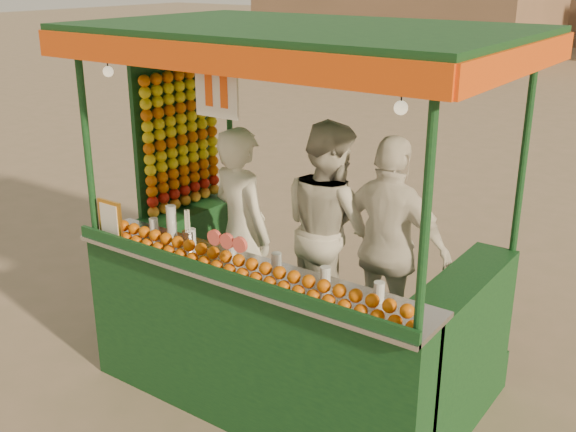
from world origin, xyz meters
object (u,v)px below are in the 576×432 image
Objects in this scene: vendor_right at (390,247)px; vendor_middle at (329,229)px; vendor_left at (242,232)px; juice_cart at (281,282)px.

vendor_middle is at bearing 1.12° from vendor_right.
vendor_left is 0.98× the size of vendor_middle.
vendor_right is (0.55, -0.02, -0.02)m from vendor_middle.
vendor_middle is 0.55m from vendor_right.
vendor_middle is at bearing -126.08° from vendor_left.
vendor_middle is (0.55, 0.42, 0.02)m from vendor_left.
juice_cart is at bearing 39.70° from vendor_right.
vendor_left is 1.17m from vendor_right.
juice_cart is at bearing -174.12° from vendor_left.
vendor_left is 0.69m from vendor_middle.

